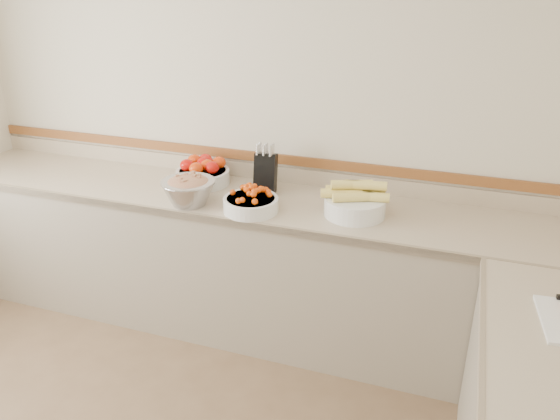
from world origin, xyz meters
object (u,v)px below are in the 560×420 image
(corn_bowl, at_px, (355,202))
(rhubarb_bowl, at_px, (189,190))
(tomato_bowl, at_px, (203,172))
(knife_block, at_px, (266,172))
(cherry_tomato_bowl, at_px, (251,202))

(corn_bowl, distance_m, rhubarb_bowl, 0.94)
(tomato_bowl, relative_size, corn_bowl, 0.89)
(tomato_bowl, bearing_deg, corn_bowl, -9.14)
(knife_block, height_order, corn_bowl, knife_block)
(tomato_bowl, height_order, rhubarb_bowl, rhubarb_bowl)
(cherry_tomato_bowl, bearing_deg, corn_bowl, 14.35)
(rhubarb_bowl, bearing_deg, corn_bowl, 10.27)
(knife_block, relative_size, tomato_bowl, 0.92)
(knife_block, xyz_separation_m, rhubarb_bowl, (-0.34, -0.33, -0.04))
(corn_bowl, height_order, rhubarb_bowl, corn_bowl)
(tomato_bowl, distance_m, corn_bowl, 1.01)
(rhubarb_bowl, bearing_deg, tomato_bowl, 102.56)
(knife_block, bearing_deg, rhubarb_bowl, -136.26)
(corn_bowl, xyz_separation_m, rhubarb_bowl, (-0.93, -0.17, 0.01))
(cherry_tomato_bowl, distance_m, corn_bowl, 0.57)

